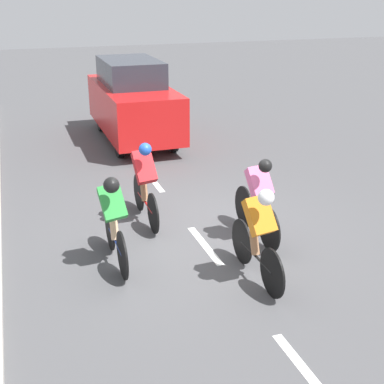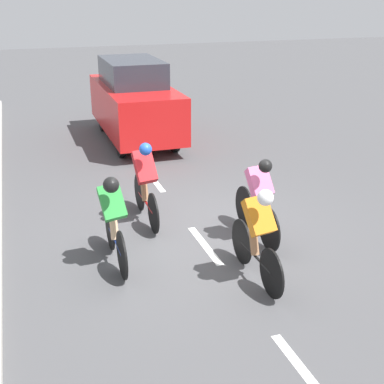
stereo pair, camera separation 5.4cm
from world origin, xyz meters
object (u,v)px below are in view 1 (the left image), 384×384
cyclist_pink (258,197)px  support_car (133,101)px  cyclist_orange (259,231)px  cyclist_red (145,180)px  cyclist_green (114,218)px

cyclist_pink → support_car: support_car is taller
cyclist_orange → support_car: 7.78m
cyclist_red → cyclist_pink: size_ratio=1.03×
cyclist_green → support_car: 6.93m
cyclist_red → cyclist_pink: 1.99m
cyclist_green → cyclist_orange: (-1.79, 1.09, -0.00)m
support_car → cyclist_green: bearing=74.7°
cyclist_green → support_car: size_ratio=0.39×
cyclist_green → cyclist_pink: bearing=-177.1°
cyclist_red → cyclist_pink: cyclist_red is taller
cyclist_green → cyclist_orange: 2.10m
cyclist_green → cyclist_orange: bearing=148.6°
cyclist_red → cyclist_orange: cyclist_red is taller
cyclist_red → cyclist_orange: 2.64m
cyclist_orange → support_car: size_ratio=0.39×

